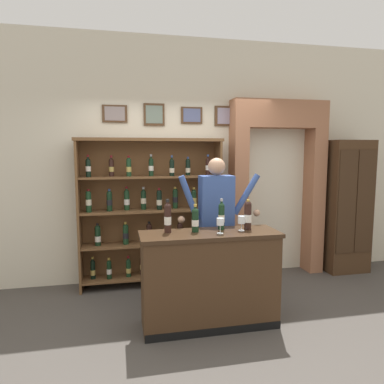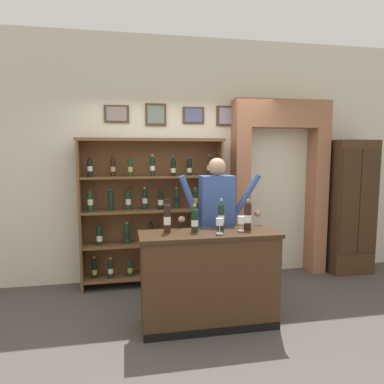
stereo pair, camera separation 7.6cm
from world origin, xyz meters
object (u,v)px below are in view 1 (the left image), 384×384
at_px(side_cabinet, 345,206).
at_px(tasting_bottle_rosso, 195,219).
at_px(shopkeeper, 216,215).
at_px(tasting_bottle_prosecco, 221,216).
at_px(tasting_counter, 210,279).
at_px(wine_glass_right, 242,221).
at_px(tasting_bottle_brunello, 168,217).
at_px(wine_shelf, 151,209).
at_px(tasting_bottle_riserva, 248,215).
at_px(wine_glass_center, 220,222).

xyz_separation_m(side_cabinet, tasting_bottle_rosso, (-2.58, -1.19, 0.13)).
bearing_deg(shopkeeper, tasting_bottle_prosecco, -98.18).
height_order(side_cabinet, tasting_counter, side_cabinet).
bearing_deg(wine_glass_right, shopkeeper, 104.97).
bearing_deg(tasting_bottle_brunello, side_cabinet, 22.06).
bearing_deg(wine_glass_right, wine_shelf, 122.45).
height_order(tasting_bottle_riserva, wine_glass_right, tasting_bottle_riserva).
xyz_separation_m(tasting_counter, tasting_bottle_brunello, (-0.42, 0.08, 0.65)).
xyz_separation_m(shopkeeper, tasting_bottle_riserva, (0.22, -0.44, 0.08)).
height_order(wine_shelf, wine_glass_center, wine_shelf).
xyz_separation_m(tasting_bottle_brunello, wine_glass_right, (0.76, -0.08, -0.05)).
bearing_deg(tasting_bottle_rosso, shopkeeper, 51.33).
height_order(tasting_bottle_rosso, wine_glass_right, tasting_bottle_rosso).
distance_m(tasting_bottle_rosso, wine_glass_right, 0.48).
distance_m(wine_shelf, side_cabinet, 2.91).
relative_size(tasting_counter, wine_glass_center, 9.02).
height_order(tasting_counter, wine_glass_center, wine_glass_center).
distance_m(side_cabinet, tasting_bottle_brunello, 3.08).
height_order(side_cabinet, wine_glass_center, side_cabinet).
bearing_deg(wine_glass_center, tasting_bottle_rosso, 150.41).
relative_size(tasting_bottle_brunello, wine_glass_right, 2.19).
distance_m(tasting_bottle_rosso, tasting_bottle_riserva, 0.57).
bearing_deg(wine_glass_center, wine_glass_right, 16.38).
xyz_separation_m(wine_shelf, tasting_counter, (0.48, -1.28, -0.55)).
relative_size(side_cabinet, tasting_bottle_riserva, 6.19).
height_order(shopkeeper, tasting_bottle_prosecco, shopkeeper).
bearing_deg(wine_shelf, wine_glass_right, -57.55).
relative_size(tasting_bottle_riserva, wine_glass_center, 2.01).
xyz_separation_m(tasting_bottle_brunello, tasting_bottle_rosso, (0.28, -0.03, -0.03)).
bearing_deg(shopkeeper, wine_shelf, 130.78).
bearing_deg(wine_glass_center, tasting_bottle_prosecco, 69.89).
bearing_deg(wine_glass_right, tasting_bottle_riserva, 31.61).
bearing_deg(shopkeeper, tasting_bottle_rosso, -128.67).
relative_size(wine_shelf, tasting_bottle_prosecco, 6.01).
relative_size(side_cabinet, shopkeeper, 1.14).
bearing_deg(tasting_bottle_prosecco, shopkeeper, 81.82).
distance_m(shopkeeper, tasting_bottle_riserva, 0.49).
relative_size(tasting_counter, tasting_bottle_rosso, 4.96).
height_order(tasting_counter, tasting_bottle_brunello, tasting_bottle_brunello).
bearing_deg(side_cabinet, tasting_bottle_riserva, -149.45).
bearing_deg(side_cabinet, tasting_bottle_prosecco, -153.53).
distance_m(tasting_bottle_brunello, wine_glass_center, 0.53).
height_order(wine_shelf, tasting_bottle_riserva, wine_shelf).
distance_m(tasting_bottle_rosso, wine_glass_center, 0.26).
bearing_deg(tasting_bottle_rosso, wine_shelf, 105.38).
height_order(tasting_bottle_brunello, tasting_bottle_prosecco, tasting_bottle_brunello).
height_order(tasting_bottle_brunello, wine_glass_center, tasting_bottle_brunello).
bearing_deg(side_cabinet, wine_glass_right, -149.40).
xyz_separation_m(wine_shelf, wine_glass_right, (0.82, -1.28, 0.05)).
height_order(wine_shelf, tasting_bottle_brunello, wine_shelf).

